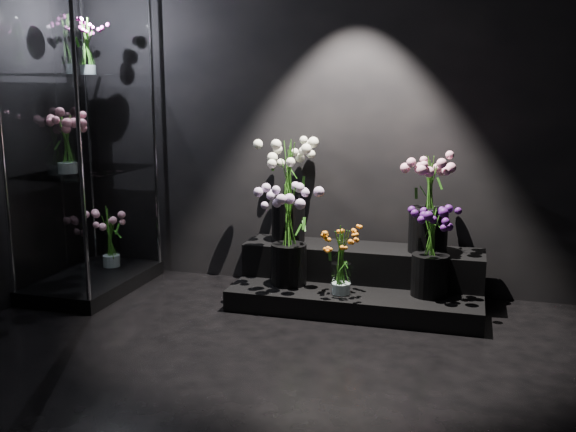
% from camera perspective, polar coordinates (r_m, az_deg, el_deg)
% --- Properties ---
extents(floor, '(4.00, 4.00, 0.00)m').
position_cam_1_polar(floor, '(3.26, -4.89, -16.16)').
color(floor, black).
rests_on(floor, ground).
extents(wall_back, '(4.00, 0.00, 4.00)m').
position_cam_1_polar(wall_back, '(4.81, 3.44, 10.09)').
color(wall_back, black).
rests_on(wall_back, floor).
extents(display_riser, '(1.71, 0.76, 0.38)m').
position_cam_1_polar(display_riser, '(4.61, 6.35, -5.70)').
color(display_riser, black).
rests_on(display_riser, floor).
extents(display_case, '(0.64, 1.06, 2.33)m').
position_cam_1_polar(display_case, '(4.92, -17.65, 6.86)').
color(display_case, black).
rests_on(display_case, floor).
extents(bouquet_orange_bells, '(0.29, 0.29, 0.48)m').
position_cam_1_polar(bouquet_orange_bells, '(4.28, 4.77, -3.77)').
color(bouquet_orange_bells, white).
rests_on(bouquet_orange_bells, display_riser).
extents(bouquet_lilac, '(0.51, 0.51, 0.70)m').
position_cam_1_polar(bouquet_lilac, '(4.45, 0.07, -1.07)').
color(bouquet_lilac, black).
rests_on(bouquet_lilac, display_riser).
extents(bouquet_purple, '(0.38, 0.38, 0.60)m').
position_cam_1_polar(bouquet_purple, '(4.33, 12.60, -2.90)').
color(bouquet_purple, black).
rests_on(bouquet_purple, display_riser).
extents(bouquet_cream_roses, '(0.55, 0.55, 0.75)m').
position_cam_1_polar(bouquet_cream_roses, '(4.71, 0.02, 2.99)').
color(bouquet_cream_roses, black).
rests_on(bouquet_cream_roses, display_riser).
extents(bouquet_pink_roses, '(0.46, 0.46, 0.68)m').
position_cam_1_polar(bouquet_pink_roses, '(4.51, 12.45, 1.46)').
color(bouquet_pink_roses, black).
rests_on(bouquet_pink_roses, display_riser).
extents(bouquet_case_pink, '(0.29, 0.29, 0.43)m').
position_cam_1_polar(bouquet_case_pink, '(4.79, -19.12, 6.28)').
color(bouquet_case_pink, white).
rests_on(bouquet_case_pink, display_case).
extents(bouquet_case_magenta, '(0.24, 0.24, 0.41)m').
position_cam_1_polar(bouquet_case_magenta, '(5.01, -17.46, 14.30)').
color(bouquet_case_magenta, white).
rests_on(bouquet_case_magenta, display_case).
extents(bouquet_case_base_pink, '(0.39, 0.39, 0.48)m').
position_cam_1_polar(bouquet_case_base_pink, '(5.25, -15.54, -1.67)').
color(bouquet_case_base_pink, white).
rests_on(bouquet_case_base_pink, display_case).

